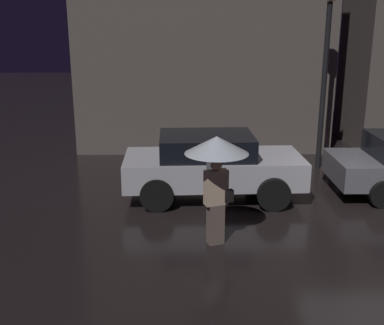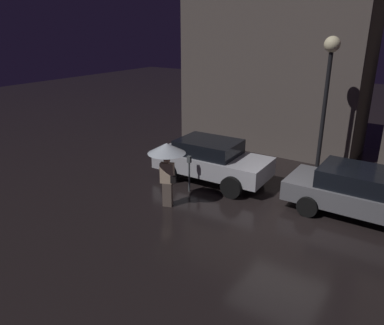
% 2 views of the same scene
% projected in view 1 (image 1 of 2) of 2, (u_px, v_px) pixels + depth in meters
% --- Properties ---
extents(ground_plane, '(60.00, 60.00, 0.00)m').
position_uv_depth(ground_plane, '(374.00, 218.00, 9.82)').
color(ground_plane, black).
extents(building_facade_left, '(7.68, 3.00, 7.00)m').
position_uv_depth(building_facade_left, '(203.00, 34.00, 15.04)').
color(building_facade_left, '#564C47').
rests_on(building_facade_left, ground).
extents(parked_car_silver, '(4.04, 1.96, 1.46)m').
position_uv_depth(parked_car_silver, '(212.00, 164.00, 10.86)').
color(parked_car_silver, '#B7B7BF').
rests_on(parked_car_silver, ground).
extents(pedestrian_with_umbrella, '(1.11, 1.11, 1.99)m').
position_uv_depth(pedestrian_with_umbrella, '(217.00, 157.00, 8.28)').
color(pedestrian_with_umbrella, '#66564C').
rests_on(pedestrian_with_umbrella, ground).
extents(parking_meter, '(0.12, 0.10, 1.23)m').
position_uv_depth(parking_meter, '(209.00, 182.00, 9.70)').
color(parking_meter, '#4C5154').
rests_on(parking_meter, ground).
extents(street_lamp_near, '(0.51, 0.51, 4.86)m').
position_uv_depth(street_lamp_near, '(328.00, 30.00, 12.21)').
color(street_lamp_near, black).
rests_on(street_lamp_near, ground).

